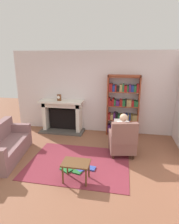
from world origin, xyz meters
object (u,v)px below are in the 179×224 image
object	(u,v)px
bookshelf	(123,107)
armchair_reading	(123,141)
fireplace	(63,115)
side_table	(76,165)
sofa_floral	(5,146)
seated_reader	(122,132)
mantel_clock	(59,98)

from	to	relation	value
bookshelf	armchair_reading	world-z (taller)	bookshelf
fireplace	side_table	distance (m)	2.90
fireplace	bookshelf	distance (m)	2.07
armchair_reading	side_table	world-z (taller)	armchair_reading
sofa_floral	armchair_reading	bearing A→B (deg)	-86.89
bookshelf	side_table	bearing A→B (deg)	-107.96
armchair_reading	seated_reader	world-z (taller)	seated_reader
mantel_clock	bookshelf	xyz separation A→B (m)	(2.10, 0.14, -0.25)
mantel_clock	sofa_floral	world-z (taller)	mantel_clock
seated_reader	sofa_floral	size ratio (longest dim) A/B	0.63
armchair_reading	sofa_floral	distance (m)	3.00
seated_reader	bookshelf	bearing A→B (deg)	-100.91
bookshelf	seated_reader	xyz separation A→B (m)	(0.02, -1.34, -0.33)
mantel_clock	side_table	xyz separation A→B (m)	(1.23, -2.55, -0.84)
fireplace	bookshelf	size ratio (longest dim) A/B	0.76
seated_reader	side_table	distance (m)	1.63
bookshelf	seated_reader	world-z (taller)	bookshelf
mantel_clock	seated_reader	bearing A→B (deg)	-29.64
seated_reader	sofa_floral	bearing A→B (deg)	3.21
sofa_floral	side_table	distance (m)	2.09
side_table	sofa_floral	bearing A→B (deg)	164.16
mantel_clock	side_table	bearing A→B (deg)	-64.24
sofa_floral	bookshelf	bearing A→B (deg)	-63.32
fireplace	seated_reader	distance (m)	2.44
mantel_clock	sofa_floral	bearing A→B (deg)	-111.63
sofa_floral	fireplace	bearing A→B (deg)	-31.67
bookshelf	sofa_floral	bearing A→B (deg)	-143.78
armchair_reading	seated_reader	size ratio (longest dim) A/B	0.85
fireplace	seated_reader	xyz separation A→B (m)	(2.06, -1.31, 0.04)
bookshelf	seated_reader	distance (m)	1.38
mantel_clock	armchair_reading	world-z (taller)	mantel_clock
fireplace	sofa_floral	bearing A→B (deg)	-112.13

